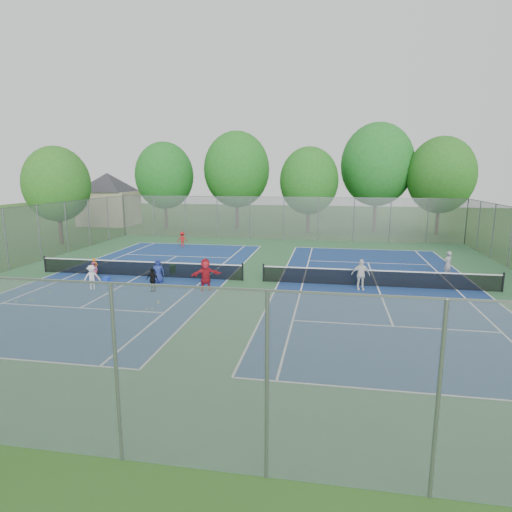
{
  "coord_description": "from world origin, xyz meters",
  "views": [
    {
      "loc": [
        4.33,
        -23.71,
        6.18
      ],
      "look_at": [
        0.0,
        1.0,
        1.3
      ],
      "focal_mm": 30.0,
      "sensor_mm": 36.0,
      "label": 1
    }
  ],
  "objects_px": {
    "ball_hopper": "(173,269)",
    "instructor": "(448,264)",
    "net_left": "(140,269)",
    "ball_crate": "(106,279)",
    "net_right": "(378,279)"
  },
  "relations": [
    {
      "from": "ball_hopper",
      "to": "net_right",
      "type": "bearing_deg",
      "value": -4.93
    },
    {
      "from": "ball_crate",
      "to": "ball_hopper",
      "type": "height_order",
      "value": "ball_hopper"
    },
    {
      "from": "net_left",
      "to": "instructor",
      "type": "bearing_deg",
      "value": 9.04
    },
    {
      "from": "net_right",
      "to": "instructor",
      "type": "height_order",
      "value": "instructor"
    },
    {
      "from": "net_left",
      "to": "ball_crate",
      "type": "xyz_separation_m",
      "value": [
        -1.35,
        -1.57,
        -0.31
      ]
    },
    {
      "from": "ball_hopper",
      "to": "instructor",
      "type": "height_order",
      "value": "instructor"
    },
    {
      "from": "net_right",
      "to": "ball_hopper",
      "type": "relative_size",
      "value": 23.38
    },
    {
      "from": "ball_hopper",
      "to": "instructor",
      "type": "xyz_separation_m",
      "value": [
        16.62,
        1.86,
        0.53
      ]
    },
    {
      "from": "net_right",
      "to": "ball_crate",
      "type": "bearing_deg",
      "value": -174.16
    },
    {
      "from": "instructor",
      "to": "ball_hopper",
      "type": "bearing_deg",
      "value": -23.81
    },
    {
      "from": "net_left",
      "to": "instructor",
      "type": "distance_m",
      "value": 18.56
    },
    {
      "from": "net_left",
      "to": "net_right",
      "type": "height_order",
      "value": "same"
    },
    {
      "from": "net_right",
      "to": "instructor",
      "type": "distance_m",
      "value": 5.23
    },
    {
      "from": "ball_crate",
      "to": "instructor",
      "type": "relative_size",
      "value": 0.21
    },
    {
      "from": "net_left",
      "to": "ball_crate",
      "type": "height_order",
      "value": "net_left"
    }
  ]
}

